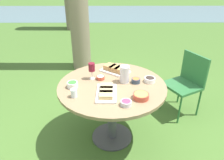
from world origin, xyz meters
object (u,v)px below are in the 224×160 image
object	(u,v)px
water_pitcher	(125,74)
wine_glass	(92,68)
dining_table	(112,94)
chair_near_right	(187,80)

from	to	relation	value
water_pitcher	wine_glass	size ratio (longest dim) A/B	0.99
dining_table	wine_glass	xyz separation A→B (m)	(-0.23, 0.15, 0.27)
dining_table	water_pitcher	xyz separation A→B (m)	(0.14, 0.07, 0.22)
wine_glass	dining_table	bearing A→B (deg)	-31.78
dining_table	water_pitcher	distance (m)	0.27
water_pitcher	wine_glass	distance (m)	0.39
water_pitcher	wine_glass	bearing A→B (deg)	168.03
dining_table	chair_near_right	world-z (taller)	chair_near_right
chair_near_right	wine_glass	xyz separation A→B (m)	(-1.30, -0.43, 0.39)
dining_table	chair_near_right	distance (m)	1.21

